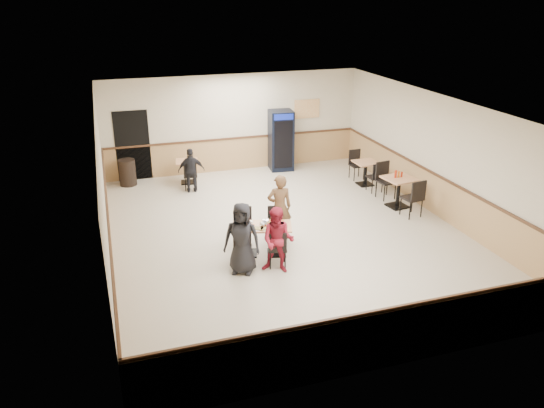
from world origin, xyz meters
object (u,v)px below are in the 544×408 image
object	(u,v)px
back_table	(187,168)
trash_bin	(127,172)
main_table	(262,235)
lone_diner	(191,170)
diner_man_opposite	(279,207)
side_table_near	(399,188)
diner_woman_right	(278,240)
pepsi_cooler	(281,140)
side_table_far	(366,170)
diner_woman_left	(242,238)

from	to	relation	value
back_table	trash_bin	distance (m)	1.74
main_table	back_table	distance (m)	5.10
main_table	lone_diner	distance (m)	4.35
diner_man_opposite	side_table_near	size ratio (longest dim) A/B	1.82
diner_man_opposite	diner_woman_right	bearing A→B (deg)	76.47
main_table	trash_bin	xyz separation A→B (m)	(-2.48, 5.39, -0.06)
main_table	diner_man_opposite	bearing A→B (deg)	62.10
lone_diner	back_table	distance (m)	0.79
main_table	pepsi_cooler	size ratio (longest dim) A/B	0.74
back_table	side_table_far	bearing A→B (deg)	-19.71
diner_man_opposite	back_table	xyz separation A→B (m)	(-1.38, 4.42, -0.32)
side_table_near	pepsi_cooler	world-z (taller)	pepsi_cooler
diner_man_opposite	lone_diner	xyz separation A→B (m)	(-1.38, 3.65, -0.14)
diner_man_opposite	trash_bin	xyz separation A→B (m)	(-3.08, 4.77, -0.39)
pepsi_cooler	trash_bin	world-z (taller)	pepsi_cooler
diner_woman_left	side_table_near	xyz separation A→B (m)	(4.79, 2.11, -0.21)
lone_diner	diner_woman_left	bearing A→B (deg)	98.63
diner_man_opposite	diner_woman_left	bearing A→B (deg)	51.94
main_table	diner_woman_right	xyz separation A→B (m)	(0.09, -0.82, 0.25)
diner_woman_left	trash_bin	bearing A→B (deg)	133.42
diner_woman_left	back_table	bearing A→B (deg)	117.87
side_table_near	pepsi_cooler	distance (m)	4.41
diner_woman_right	side_table_far	bearing A→B (deg)	75.33
diner_man_opposite	lone_diner	world-z (taller)	diner_man_opposite
lone_diner	trash_bin	bearing A→B (deg)	-26.83
diner_woman_right	diner_man_opposite	xyz separation A→B (m)	(0.51, 1.44, 0.08)
diner_woman_right	lone_diner	world-z (taller)	diner_woman_right
diner_woman_left	diner_man_opposite	size ratio (longest dim) A/B	0.97
pepsi_cooler	side_table_near	bearing A→B (deg)	-58.20
diner_woman_left	pepsi_cooler	bearing A→B (deg)	90.72
main_table	trash_bin	size ratio (longest dim) A/B	1.79
diner_man_opposite	trash_bin	size ratio (longest dim) A/B	2.01
diner_woman_right	lone_diner	distance (m)	5.17
diner_man_opposite	side_table_far	xyz separation A→B (m)	(3.55, 2.66, -0.31)
diner_man_opposite	main_table	bearing A→B (deg)	51.94
diner_woman_right	side_table_near	world-z (taller)	diner_woman_right
main_table	side_table_far	distance (m)	5.29
main_table	side_table_near	bearing A→B (deg)	35.81
main_table	back_table	bearing A→B (deg)	115.03
side_table_near	lone_diner	bearing A→B (deg)	150.73
trash_bin	lone_diner	bearing A→B (deg)	-33.40
back_table	pepsi_cooler	xyz separation A→B (m)	(3.05, 0.39, 0.49)
diner_woman_left	diner_woman_right	distance (m)	0.72
main_table	diner_man_opposite	size ratio (longest dim) A/B	0.89
lone_diner	main_table	bearing A→B (deg)	106.89
back_table	diner_man_opposite	bearing A→B (deg)	-72.68
main_table	diner_man_opposite	world-z (taller)	diner_man_opposite
main_table	diner_man_opposite	distance (m)	0.92
trash_bin	diner_man_opposite	bearing A→B (deg)	-57.17
trash_bin	diner_woman_right	bearing A→B (deg)	-67.57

